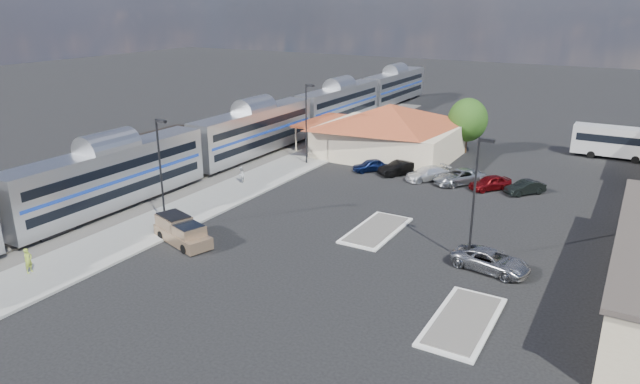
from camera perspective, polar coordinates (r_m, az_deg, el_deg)
The scene contains 23 objects.
ground at distance 45.93m, azimuth 0.05°, elevation -3.80°, with size 280.00×280.00×0.00m, color black.
railbed at distance 63.95m, azimuth -12.82°, elevation 2.29°, with size 16.00×100.00×0.12m, color #4C4944.
platform at distance 56.88m, azimuth -7.45°, elevation 0.61°, with size 5.50×92.00×0.18m, color gray.
passenger_train at distance 67.34m, azimuth -6.52°, elevation 5.92°, with size 3.00×104.00×5.55m.
freight_cars at distance 62.84m, azimuth -17.40°, elevation 3.38°, with size 2.80×46.00×4.00m.
station_depot at distance 67.59m, azimuth 6.88°, elevation 6.18°, with size 18.35×12.24×6.20m.
traffic_island_south at distance 45.87m, azimuth 5.65°, elevation -3.79°, with size 3.30×7.50×0.21m.
traffic_island_north at distance 34.43m, azimuth 14.11°, elevation -12.38°, with size 3.30×7.50×0.21m.
lamp_plat_s at distance 46.09m, azimuth -15.62°, elevation 2.59°, with size 1.08×0.25×9.00m.
lamp_plat_n at distance 62.97m, azimuth -1.32°, elevation 7.45°, with size 1.08×0.25×9.00m.
lamp_lot at distance 39.83m, azimuth 15.33°, elevation 0.13°, with size 1.08×0.25×9.00m.
tree_depot at distance 70.55m, azimuth 14.55°, elevation 6.99°, with size 4.71×4.71×6.63m.
pickup_truck at distance 44.41m, azimuth -13.59°, elevation -3.92°, with size 5.80×3.54×1.88m.
suv at distance 40.68m, azimuth 16.72°, elevation -6.60°, with size 2.42×5.26×1.46m, color #95979C.
coach_bus at distance 74.46m, azimuth 28.36°, elevation 4.44°, with size 11.54×2.58×3.70m.
person_a at distance 42.95m, azimuth -27.16°, elevation -6.11°, with size 0.63×0.42×1.74m, color #ACC73E.
person_b at distance 57.53m, azimuth -7.91°, elevation 1.74°, with size 0.80×0.62×1.64m, color white.
parked_car_a at distance 61.70m, azimuth 5.08°, elevation 2.68°, with size 1.57×3.90×1.33m, color #0C173E.
parked_car_b at distance 60.73m, azimuth 7.94°, elevation 2.40°, with size 1.59×4.56×1.50m, color black.
parked_car_c at distance 59.41m, azimuth 10.68°, elevation 1.84°, with size 1.96×4.82×1.40m, color silver.
parked_car_d at distance 58.77m, azimuth 13.71°, elevation 1.49°, with size 2.50×5.43×1.51m, color gray.
parked_car_e at distance 57.76m, azimuth 16.66°, elevation 0.90°, with size 1.70×4.22×1.44m, color maroon.
parked_car_f at distance 57.48m, azimuth 19.81°, elevation 0.42°, with size 1.39×3.97×1.31m, color black.
Camera 1 is at (21.12, -36.84, 17.50)m, focal length 32.00 mm.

